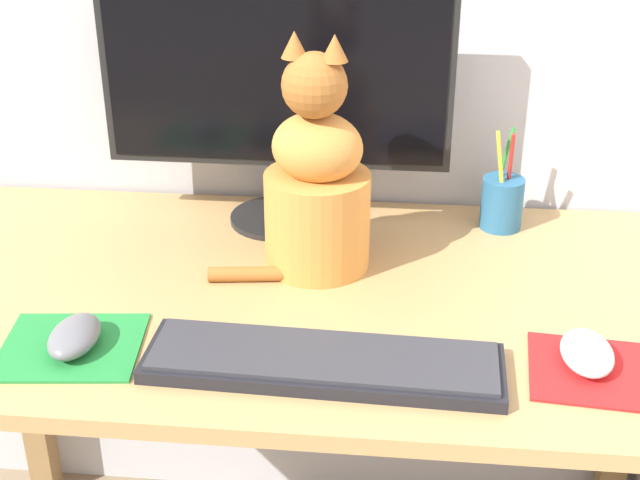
% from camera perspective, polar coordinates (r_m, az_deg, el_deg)
% --- Properties ---
extents(desk, '(1.28, 0.67, 0.71)m').
position_cam_1_polar(desk, '(1.39, -1.50, -6.73)').
color(desk, tan).
rests_on(desk, ground_plane).
extents(monitor, '(0.58, 0.17, 0.40)m').
position_cam_1_polar(monitor, '(1.47, -2.82, 9.39)').
color(monitor, black).
rests_on(monitor, desk).
extents(keyboard, '(0.47, 0.15, 0.02)m').
position_cam_1_polar(keyboard, '(1.16, 0.20, -7.80)').
color(keyboard, black).
rests_on(keyboard, desk).
extents(mousepad_left, '(0.20, 0.18, 0.00)m').
position_cam_1_polar(mousepad_left, '(1.25, -15.62, -6.58)').
color(mousepad_left, '#238438').
rests_on(mousepad_left, desk).
extents(mousepad_right, '(0.19, 0.17, 0.00)m').
position_cam_1_polar(mousepad_right, '(1.21, 17.39, -8.06)').
color(mousepad_right, red).
rests_on(mousepad_right, desk).
extents(computer_mouse_left, '(0.06, 0.11, 0.04)m').
position_cam_1_polar(computer_mouse_left, '(1.24, -15.44, -5.96)').
color(computer_mouse_left, slate).
rests_on(computer_mouse_left, mousepad_left).
extents(computer_mouse_right, '(0.07, 0.11, 0.03)m').
position_cam_1_polar(computer_mouse_right, '(1.21, 16.72, -6.91)').
color(computer_mouse_right, white).
rests_on(computer_mouse_right, mousepad_right).
extents(cat, '(0.26, 0.20, 0.37)m').
position_cam_1_polar(cat, '(1.35, -0.24, 3.58)').
color(cat, '#D6893D').
rests_on(cat, desk).
extents(pen_cup, '(0.07, 0.07, 0.18)m').
position_cam_1_polar(pen_cup, '(1.54, 11.56, 2.41)').
color(pen_cup, '#286089').
rests_on(pen_cup, desk).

